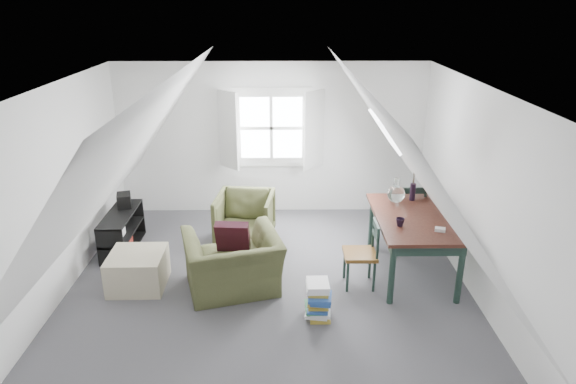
{
  "coord_description": "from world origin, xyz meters",
  "views": [
    {
      "loc": [
        0.18,
        -5.39,
        3.43
      ],
      "look_at": [
        0.25,
        0.6,
        1.15
      ],
      "focal_mm": 32.0,
      "sensor_mm": 36.0,
      "label": 1
    }
  ],
  "objects_px": {
    "dining_table": "(413,224)",
    "dining_chair_far": "(408,213)",
    "armchair_near": "(234,289)",
    "armchair_far": "(246,241)",
    "dining_chair_near": "(363,253)",
    "magazine_stack": "(318,300)",
    "ottoman": "(138,270)",
    "media_shelf": "(121,234)"
  },
  "relations": [
    {
      "from": "dining_table",
      "to": "dining_chair_far",
      "type": "distance_m",
      "value": 0.88
    },
    {
      "from": "armchair_near",
      "to": "dining_chair_far",
      "type": "bearing_deg",
      "value": -168.83
    },
    {
      "from": "armchair_near",
      "to": "armchair_far",
      "type": "bearing_deg",
      "value": -108.41
    },
    {
      "from": "dining_table",
      "to": "dining_chair_far",
      "type": "height_order",
      "value": "dining_chair_far"
    },
    {
      "from": "armchair_far",
      "to": "dining_chair_near",
      "type": "relative_size",
      "value": 0.97
    },
    {
      "from": "magazine_stack",
      "to": "ottoman",
      "type": "bearing_deg",
      "value": 162.58
    },
    {
      "from": "dining_table",
      "to": "dining_chair_far",
      "type": "relative_size",
      "value": 1.71
    },
    {
      "from": "dining_chair_near",
      "to": "armchair_near",
      "type": "bearing_deg",
      "value": -64.98
    },
    {
      "from": "dining_table",
      "to": "magazine_stack",
      "type": "height_order",
      "value": "dining_table"
    },
    {
      "from": "ottoman",
      "to": "magazine_stack",
      "type": "xyz_separation_m",
      "value": [
        2.23,
        -0.7,
        -0.01
      ]
    },
    {
      "from": "ottoman",
      "to": "media_shelf",
      "type": "relative_size",
      "value": 0.61
    },
    {
      "from": "armchair_near",
      "to": "media_shelf",
      "type": "bearing_deg",
      "value": -48.57
    },
    {
      "from": "ottoman",
      "to": "dining_table",
      "type": "relative_size",
      "value": 0.41
    },
    {
      "from": "dining_chair_far",
      "to": "magazine_stack",
      "type": "xyz_separation_m",
      "value": [
        -1.42,
        -1.84,
        -0.28
      ]
    },
    {
      "from": "dining_table",
      "to": "dining_chair_near",
      "type": "height_order",
      "value": "dining_chair_near"
    },
    {
      "from": "armchair_far",
      "to": "dining_chair_near",
      "type": "height_order",
      "value": "dining_chair_near"
    },
    {
      "from": "media_shelf",
      "to": "magazine_stack",
      "type": "height_order",
      "value": "media_shelf"
    },
    {
      "from": "armchair_far",
      "to": "ottoman",
      "type": "distance_m",
      "value": 1.78
    },
    {
      "from": "armchair_far",
      "to": "media_shelf",
      "type": "bearing_deg",
      "value": -165.37
    },
    {
      "from": "armchair_near",
      "to": "dining_chair_far",
      "type": "xyz_separation_m",
      "value": [
        2.44,
        1.24,
        0.5
      ]
    },
    {
      "from": "ottoman",
      "to": "dining_chair_near",
      "type": "bearing_deg",
      "value": -0.06
    },
    {
      "from": "magazine_stack",
      "to": "armchair_far",
      "type": "bearing_deg",
      "value": 116.39
    },
    {
      "from": "ottoman",
      "to": "magazine_stack",
      "type": "distance_m",
      "value": 2.33
    },
    {
      "from": "armchair_far",
      "to": "magazine_stack",
      "type": "xyz_separation_m",
      "value": [
        0.96,
        -1.94,
        0.22
      ]
    },
    {
      "from": "armchair_far",
      "to": "dining_chair_far",
      "type": "relative_size",
      "value": 0.87
    },
    {
      "from": "dining_chair_far",
      "to": "media_shelf",
      "type": "xyz_separation_m",
      "value": [
        -4.13,
        -0.15,
        -0.24
      ]
    },
    {
      "from": "dining_chair_far",
      "to": "ottoman",
      "type": "bearing_deg",
      "value": -2.2
    },
    {
      "from": "dining_chair_far",
      "to": "dining_chair_near",
      "type": "relative_size",
      "value": 1.11
    },
    {
      "from": "media_shelf",
      "to": "dining_table",
      "type": "bearing_deg",
      "value": -9.14
    },
    {
      "from": "armchair_near",
      "to": "armchair_far",
      "type": "height_order",
      "value": "armchair_far"
    },
    {
      "from": "dining_table",
      "to": "media_shelf",
      "type": "distance_m",
      "value": 4.08
    },
    {
      "from": "magazine_stack",
      "to": "dining_table",
      "type": "bearing_deg",
      "value": 38.04
    },
    {
      "from": "armchair_near",
      "to": "dining_chair_far",
      "type": "relative_size",
      "value": 1.19
    },
    {
      "from": "dining_chair_near",
      "to": "magazine_stack",
      "type": "relative_size",
      "value": 1.98
    },
    {
      "from": "dining_table",
      "to": "dining_chair_near",
      "type": "bearing_deg",
      "value": -153.52
    },
    {
      "from": "ottoman",
      "to": "dining_table",
      "type": "xyz_separation_m",
      "value": [
        3.5,
        0.3,
        0.48
      ]
    },
    {
      "from": "dining_table",
      "to": "media_shelf",
      "type": "xyz_separation_m",
      "value": [
        -4.0,
        0.69,
        -0.45
      ]
    },
    {
      "from": "magazine_stack",
      "to": "dining_chair_far",
      "type": "bearing_deg",
      "value": 52.42
    },
    {
      "from": "ottoman",
      "to": "dining_table",
      "type": "bearing_deg",
      "value": 4.92
    },
    {
      "from": "armchair_far",
      "to": "dining_table",
      "type": "bearing_deg",
      "value": -16.11
    },
    {
      "from": "armchair_far",
      "to": "dining_table",
      "type": "relative_size",
      "value": 0.51
    },
    {
      "from": "ottoman",
      "to": "dining_chair_far",
      "type": "relative_size",
      "value": 0.71
    }
  ]
}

